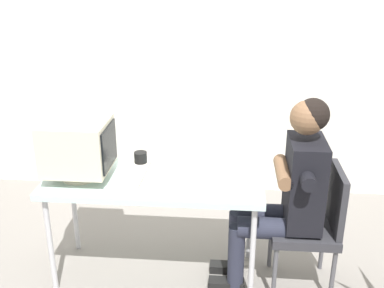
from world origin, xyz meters
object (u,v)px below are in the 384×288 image
at_px(desk, 154,186).
at_px(person_seated, 288,189).
at_px(office_chair, 314,222).
at_px(keyboard, 133,173).
at_px(desk_mug, 141,159).
at_px(crt_monitor, 78,146).

distance_m(desk, person_seated, 0.87).
bearing_deg(office_chair, keyboard, 176.83).
xyz_separation_m(desk, keyboard, (-0.14, 0.03, 0.07)).
height_order(desk, keyboard, keyboard).
height_order(office_chair, person_seated, person_seated).
xyz_separation_m(office_chair, person_seated, (-0.18, 0.00, 0.23)).
xyz_separation_m(keyboard, person_seated, (1.01, -0.07, -0.04)).
height_order(keyboard, office_chair, office_chair).
distance_m(keyboard, desk_mug, 0.15).
relative_size(desk, keyboard, 3.28).
height_order(desk, office_chair, office_chair).
relative_size(desk, person_seated, 1.08).
bearing_deg(person_seated, keyboard, 176.25).
distance_m(desk, office_chair, 1.07).
bearing_deg(keyboard, office_chair, -3.17).
bearing_deg(crt_monitor, keyboard, 11.13).
xyz_separation_m(crt_monitor, keyboard, (0.34, 0.07, -0.21)).
bearing_deg(person_seated, desk_mug, 167.85).
bearing_deg(keyboard, crt_monitor, -168.87).
relative_size(crt_monitor, office_chair, 0.48).
relative_size(office_chair, desk_mug, 8.07).
relative_size(crt_monitor, keyboard, 0.96).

